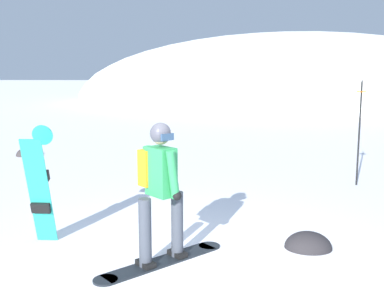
# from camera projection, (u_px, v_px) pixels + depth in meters

# --- Properties ---
(ground_plane) EXTENTS (300.00, 300.00, 0.00)m
(ground_plane) POSITION_uv_depth(u_px,v_px,m) (182.00, 269.00, 5.36)
(ground_plane) COLOR white
(ridge_peak_main) EXTENTS (36.77, 33.09, 11.39)m
(ridge_peak_main) POSITION_uv_depth(u_px,v_px,m) (291.00, 100.00, 40.01)
(ridge_peak_main) COLOR white
(ridge_peak_main) RESTS_ON ground
(snowboarder_main) EXTENTS (1.40, 1.37, 1.71)m
(snowboarder_main) POSITION_uv_depth(u_px,v_px,m) (160.00, 189.00, 5.42)
(snowboarder_main) COLOR black
(snowboarder_main) RESTS_ON ground
(spare_snowboard) EXTENTS (0.28, 0.47, 1.61)m
(spare_snowboard) POSITION_uv_depth(u_px,v_px,m) (40.00, 186.00, 6.00)
(spare_snowboard) COLOR #23B7A3
(spare_snowboard) RESTS_ON ground
(piste_marker_near) EXTENTS (0.20, 0.20, 2.18)m
(piste_marker_near) POSITION_uv_depth(u_px,v_px,m) (360.00, 126.00, 9.21)
(piste_marker_near) COLOR black
(piste_marker_near) RESTS_ON ground
(rock_dark) EXTENTS (0.66, 0.56, 0.46)m
(rock_dark) POSITION_uv_depth(u_px,v_px,m) (28.00, 156.00, 12.75)
(rock_dark) COLOR #383333
(rock_dark) RESTS_ON ground
(rock_small) EXTENTS (0.62, 0.53, 0.43)m
(rock_small) POSITION_uv_depth(u_px,v_px,m) (308.00, 248.00, 6.01)
(rock_small) COLOR #282628
(rock_small) RESTS_ON ground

